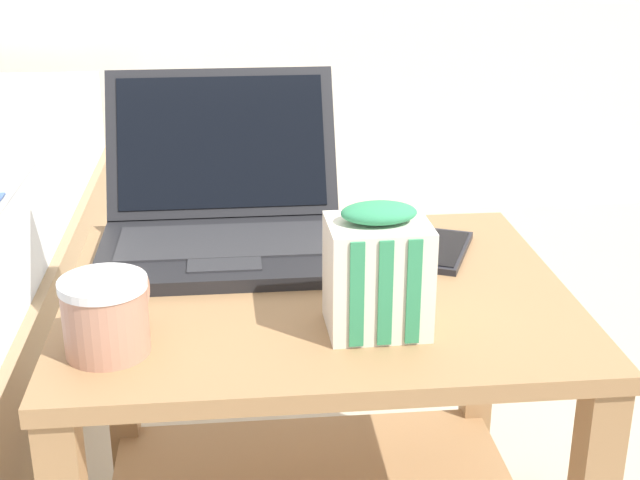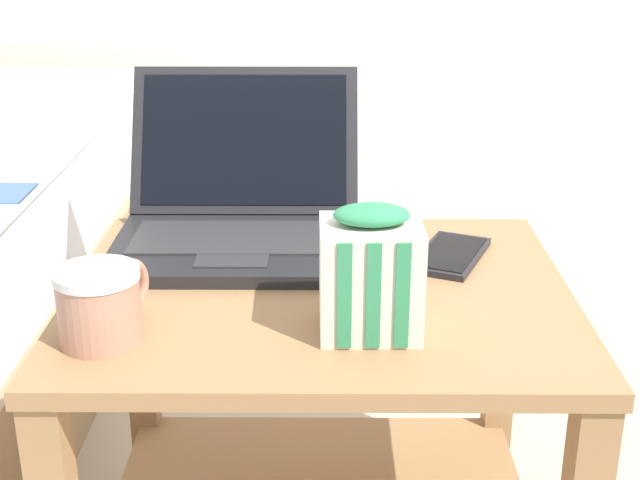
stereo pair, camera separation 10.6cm
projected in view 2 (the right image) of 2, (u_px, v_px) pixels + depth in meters
The scene contains 5 objects.
bedside_table at pixel (320, 401), 1.19m from camera, with size 0.63×0.52×0.47m.
laptop at pixel (240, 211), 1.27m from camera, with size 0.34×0.35×0.22m.
mug_front_left at pixel (100, 301), 0.98m from camera, with size 0.09×0.13×0.09m.
snack_bag at pixel (370, 274), 0.99m from camera, with size 0.12×0.10×0.15m.
cell_phone at pixel (450, 255), 1.22m from camera, with size 0.13×0.17×0.01m.
Camera 2 is at (0.01, -1.03, 0.93)m, focal length 50.00 mm.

